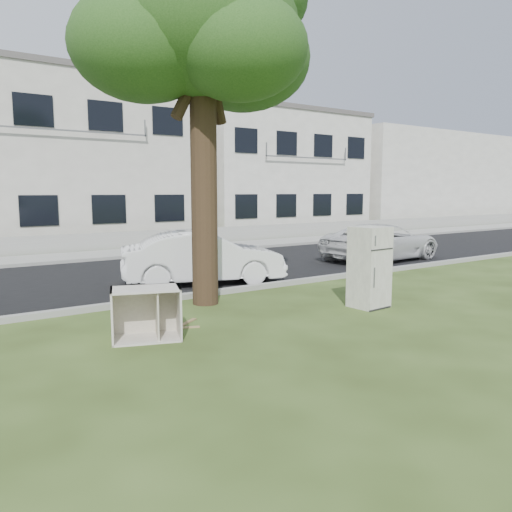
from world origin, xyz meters
TOP-DOWN VIEW (x-y plane):
  - ground at (0.00, 0.00)m, footprint 120.00×120.00m
  - road at (0.00, 6.00)m, footprint 120.00×7.00m
  - kerb_near at (0.00, 2.45)m, footprint 120.00×0.18m
  - kerb_far at (0.00, 9.55)m, footprint 120.00×0.18m
  - sidewalk at (0.00, 11.00)m, footprint 120.00×2.80m
  - low_wall at (0.00, 12.60)m, footprint 120.00×0.15m
  - street_tree at (-0.40, 1.80)m, footprint 3.80×3.80m
  - townhouse_center at (0.00, 17.50)m, footprint 11.22×8.16m
  - townhouse_right at (12.00, 17.50)m, footprint 10.20×8.16m
  - filler_right at (26.00, 18.00)m, footprint 16.00×9.00m
  - fridge at (2.22, -0.34)m, footprint 0.72×0.67m
  - cabinet at (-2.40, 0.08)m, footprint 1.23×0.97m
  - plank_a at (-1.60, 0.48)m, footprint 0.87×0.64m
  - plank_b at (-1.74, 0.37)m, footprint 0.77×0.37m
  - plank_c at (-1.66, 1.24)m, footprint 0.35×0.85m
  - car_center at (0.65, 3.84)m, footprint 4.32×2.59m
  - car_right at (7.78, 4.27)m, footprint 4.66×2.40m

SIDE VIEW (x-z plane):
  - ground at x=0.00m, z-range 0.00..0.00m
  - kerb_near at x=0.00m, z-range -0.06..0.06m
  - kerb_far at x=0.00m, z-range -0.06..0.06m
  - road at x=0.00m, z-range 0.00..0.01m
  - sidewalk at x=0.00m, z-range 0.00..0.01m
  - plank_b at x=-1.74m, z-range 0.00..0.02m
  - plank_a at x=-1.60m, z-range 0.00..0.02m
  - plank_c at x=-1.66m, z-range 0.00..0.02m
  - low_wall at x=0.00m, z-range 0.00..0.70m
  - cabinet at x=-2.40m, z-range 0.00..0.83m
  - car_right at x=7.78m, z-range 0.00..1.26m
  - car_center at x=0.65m, z-range 0.00..1.34m
  - fridge at x=2.22m, z-range 0.00..1.65m
  - filler_right at x=26.00m, z-range 0.00..6.40m
  - townhouse_right at x=12.00m, z-range 0.00..6.84m
  - townhouse_center at x=0.00m, z-range 0.00..7.44m
  - street_tree at x=-0.40m, z-range 1.98..9.01m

